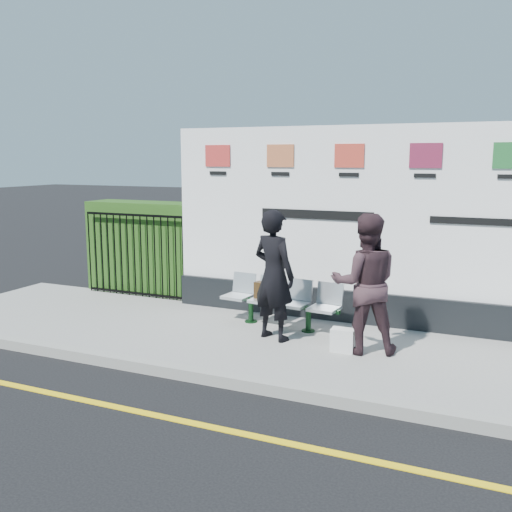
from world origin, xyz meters
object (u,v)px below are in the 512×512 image
at_px(billboard, 422,242).
at_px(bench, 279,314).
at_px(woman_right, 365,284).
at_px(woman_left, 274,275).

distance_m(billboard, bench, 2.36).
height_order(bench, woman_right, woman_right).
relative_size(billboard, woman_left, 4.37).
height_order(woman_left, woman_right, woman_left).
bearing_deg(bench, woman_left, -69.77).
height_order(billboard, woman_left, billboard).
height_order(bench, woman_left, woman_left).
relative_size(bench, woman_left, 1.02).
distance_m(bench, woman_right, 1.70).
relative_size(billboard, bench, 4.29).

